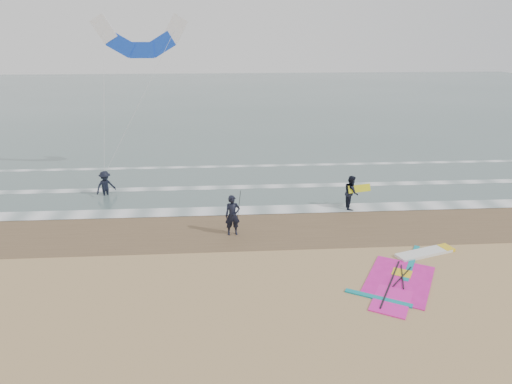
{
  "coord_description": "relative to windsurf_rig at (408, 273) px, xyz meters",
  "views": [
    {
      "loc": [
        -2.95,
        -14.28,
        9.13
      ],
      "look_at": [
        -1.61,
        5.0,
        2.2
      ],
      "focal_mm": 32.0,
      "sensor_mm": 36.0,
      "label": 1
    }
  ],
  "objects": [
    {
      "name": "person_wading",
      "position": [
        -14.03,
        9.94,
        0.88
      ],
      "size": [
        1.34,
        1.3,
        1.84
      ],
      "primitive_type": "imported",
      "rotation": [
        0.0,
        0.0,
        0.73
      ],
      "color": "black",
      "rests_on": "ground"
    },
    {
      "name": "foam_waterline",
      "position": [
        -4.15,
        9.29,
        -0.01
      ],
      "size": [
        120.0,
        9.15,
        0.02
      ],
      "color": "white",
      "rests_on": "ground"
    },
    {
      "name": "person_standing",
      "position": [
        -6.83,
        4.15,
        0.93
      ],
      "size": [
        0.76,
        0.55,
        1.93
      ],
      "primitive_type": "imported",
      "rotation": [
        0.0,
        0.0,
        0.12
      ],
      "color": "black",
      "rests_on": "ground"
    },
    {
      "name": "windsurf_rig",
      "position": [
        0.0,
        0.0,
        0.0
      ],
      "size": [
        5.62,
        5.32,
        0.14
      ],
      "color": "white",
      "rests_on": "ground"
    },
    {
      "name": "person_walking",
      "position": [
        -0.45,
        7.0,
        0.88
      ],
      "size": [
        0.74,
        0.93,
        1.84
      ],
      "primitive_type": "imported",
      "rotation": [
        0.0,
        0.0,
        1.52
      ],
      "color": "black",
      "rests_on": "ground"
    },
    {
      "name": "wet_sand_band",
      "position": [
        -4.15,
        4.85,
        -0.03
      ],
      "size": [
        120.0,
        5.0,
        0.01
      ],
      "primitive_type": "cube",
      "color": "brown",
      "rests_on": "ground"
    },
    {
      "name": "carried_kiteboard",
      "position": [
        -0.05,
        6.9,
        1.13
      ],
      "size": [
        1.3,
        0.51,
        0.39
      ],
      "color": "yellow",
      "rests_on": "ground"
    },
    {
      "name": "surf_kite",
      "position": [
        -12.02,
        13.81,
        8.47
      ],
      "size": [
        5.79,
        3.97,
        8.78
      ],
      "color": "white",
      "rests_on": "ground"
    },
    {
      "name": "sea_water",
      "position": [
        -4.15,
        46.85,
        -0.02
      ],
      "size": [
        120.0,
        80.0,
        0.02
      ],
      "primitive_type": "cube",
      "color": "#47605E",
      "rests_on": "ground"
    },
    {
      "name": "ground",
      "position": [
        -4.15,
        -1.15,
        -0.04
      ],
      "size": [
        120.0,
        120.0,
        0.0
      ],
      "primitive_type": "plane",
      "color": "tan",
      "rests_on": "ground"
    },
    {
      "name": "held_pole",
      "position": [
        -6.53,
        4.15,
        1.38
      ],
      "size": [
        0.17,
        0.86,
        1.82
      ],
      "color": "black",
      "rests_on": "ground"
    }
  ]
}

